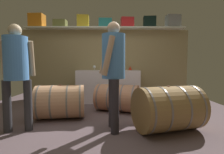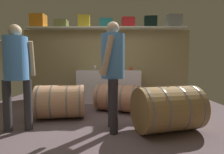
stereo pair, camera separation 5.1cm
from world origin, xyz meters
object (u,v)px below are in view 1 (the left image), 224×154
(toolcase_yellow, at_px, (83,22))
(toolcase_orange, at_px, (37,21))
(toolcase_teal, at_px, (105,23))
(wine_bottle_clear, at_px, (109,65))
(toolcase_olive, at_px, (60,24))
(wine_barrel_far, at_px, (60,102))
(work_cabinet, at_px, (108,86))
(wine_barrel_flank, at_px, (117,98))
(red_funnel, at_px, (130,68))
(wine_barrel_near, at_px, (168,108))
(toolcase_black, at_px, (149,22))
(wine_glass, at_px, (94,67))
(winemaker_pouring, at_px, (113,65))
(visitor_tasting, at_px, (16,66))
(toolcase_grey, at_px, (173,22))
(toolcase_red, at_px, (127,23))

(toolcase_yellow, bearing_deg, toolcase_orange, 175.72)
(toolcase_teal, height_order, wine_bottle_clear, toolcase_teal)
(toolcase_olive, distance_m, wine_barrel_far, 2.43)
(toolcase_yellow, bearing_deg, toolcase_teal, -4.28)
(work_cabinet, xyz_separation_m, wine_barrel_flank, (0.21, -0.93, -0.13))
(wine_bottle_clear, distance_m, red_funnel, 0.58)
(wine_bottle_clear, xyz_separation_m, wine_barrel_near, (0.89, -2.18, -0.65))
(toolcase_black, xyz_separation_m, wine_glass, (-1.46, -0.33, -1.20))
(wine_barrel_far, bearing_deg, toolcase_olive, 96.76)
(wine_bottle_clear, relative_size, winemaker_pouring, 0.20)
(visitor_tasting, bearing_deg, toolcase_teal, 47.22)
(wine_barrel_near, height_order, visitor_tasting, visitor_tasting)
(work_cabinet, height_order, wine_barrel_flank, work_cabinet)
(winemaker_pouring, bearing_deg, wine_barrel_far, 51.92)
(toolcase_yellow, bearing_deg, wine_bottle_clear, -6.99)
(wine_barrel_far, bearing_deg, wine_bottle_clear, 52.11)
(work_cabinet, bearing_deg, wine_glass, -157.45)
(toolcase_black, relative_size, toolcase_grey, 0.92)
(wine_glass, relative_size, wine_barrel_flank, 0.13)
(wine_bottle_clear, bearing_deg, toolcase_red, 4.02)
(toolcase_grey, bearing_deg, wine_barrel_flank, -148.66)
(red_funnel, bearing_deg, wine_barrel_far, -132.28)
(toolcase_red, height_order, work_cabinet, toolcase_red)
(wine_barrel_flank, height_order, winemaker_pouring, winemaker_pouring)
(toolcase_teal, relative_size, red_funnel, 3.16)
(toolcase_red, height_order, wine_barrel_flank, toolcase_red)
(toolcase_red, bearing_deg, red_funnel, 1.28)
(toolcase_teal, bearing_deg, red_funnel, -1.44)
(wine_barrel_near, bearing_deg, red_funnel, 82.17)
(toolcase_grey, distance_m, winemaker_pouring, 2.97)
(red_funnel, xyz_separation_m, wine_barrel_flank, (-0.40, -1.12, -0.61))
(toolcase_yellow, relative_size, toolcase_grey, 0.91)
(toolcase_orange, height_order, work_cabinet, toolcase_orange)
(toolcase_teal, bearing_deg, wine_bottle_clear, -18.24)
(toolcase_teal, height_order, toolcase_grey, toolcase_grey)
(toolcase_orange, relative_size, winemaker_pouring, 0.23)
(red_funnel, bearing_deg, toolcase_grey, -0.44)
(toolcase_red, bearing_deg, wine_barrel_flank, -109.48)
(wine_bottle_clear, relative_size, wine_barrel_far, 0.35)
(toolcase_yellow, relative_size, toolcase_red, 0.97)
(work_cabinet, bearing_deg, winemaker_pouring, -87.04)
(toolcase_grey, bearing_deg, wine_barrel_near, -114.85)
(wine_glass, relative_size, winemaker_pouring, 0.08)
(toolcase_teal, distance_m, wine_barrel_near, 3.00)
(wine_barrel_flank, relative_size, visitor_tasting, 0.65)
(wine_barrel_near, bearing_deg, toolcase_grey, 53.62)
(toolcase_black, relative_size, wine_glass, 2.49)
(wine_bottle_clear, height_order, wine_barrel_flank, wine_bottle_clear)
(toolcase_teal, distance_m, wine_barrel_flank, 2.14)
(toolcase_red, bearing_deg, toolcase_grey, -4.18)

